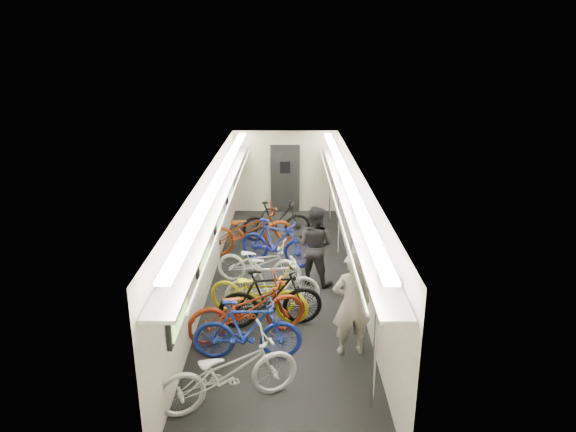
{
  "coord_description": "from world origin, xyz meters",
  "views": [
    {
      "loc": [
        0.13,
        -9.63,
        4.71
      ],
      "look_at": [
        0.1,
        1.05,
        1.15
      ],
      "focal_mm": 32.0,
      "sensor_mm": 36.0,
      "label": 1
    }
  ],
  "objects_px": {
    "bicycle_1": "(247,330)",
    "passenger_mid": "(315,246)",
    "bicycle_0": "(228,371)",
    "backpack": "(364,257)",
    "passenger_near": "(352,304)"
  },
  "relations": [
    {
      "from": "bicycle_1",
      "to": "passenger_mid",
      "type": "bearing_deg",
      "value": -23.78
    },
    {
      "from": "bicycle_0",
      "to": "passenger_mid",
      "type": "distance_m",
      "value": 4.05
    },
    {
      "from": "bicycle_0",
      "to": "backpack",
      "type": "height_order",
      "value": "backpack"
    },
    {
      "from": "bicycle_0",
      "to": "backpack",
      "type": "xyz_separation_m",
      "value": [
        2.1,
        2.15,
        0.76
      ]
    },
    {
      "from": "bicycle_1",
      "to": "passenger_near",
      "type": "bearing_deg",
      "value": -84.15
    },
    {
      "from": "passenger_near",
      "to": "backpack",
      "type": "distance_m",
      "value": 1.03
    },
    {
      "from": "bicycle_0",
      "to": "bicycle_1",
      "type": "relative_size",
      "value": 1.16
    },
    {
      "from": "passenger_near",
      "to": "backpack",
      "type": "relative_size",
      "value": 4.55
    },
    {
      "from": "backpack",
      "to": "bicycle_0",
      "type": "bearing_deg",
      "value": -132.31
    },
    {
      "from": "backpack",
      "to": "passenger_mid",
      "type": "bearing_deg",
      "value": 116.8
    },
    {
      "from": "passenger_near",
      "to": "passenger_mid",
      "type": "relative_size",
      "value": 1.03
    },
    {
      "from": "passenger_near",
      "to": "passenger_mid",
      "type": "distance_m",
      "value": 2.59
    },
    {
      "from": "bicycle_1",
      "to": "passenger_near",
      "type": "xyz_separation_m",
      "value": [
        1.63,
        0.19,
        0.35
      ]
    },
    {
      "from": "bicycle_1",
      "to": "passenger_mid",
      "type": "distance_m",
      "value": 2.99
    },
    {
      "from": "bicycle_0",
      "to": "bicycle_1",
      "type": "xyz_separation_m",
      "value": [
        0.17,
        1.08,
        -0.01
      ]
    }
  ]
}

